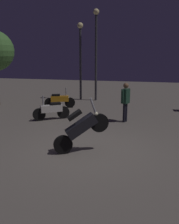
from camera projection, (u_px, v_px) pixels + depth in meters
name	position (u px, v px, depth m)	size (l,w,h in m)	color
ground_plane	(89.00, 150.00, 7.56)	(40.00, 40.00, 0.00)	#605951
motorcycle_black_foreground	(81.00, 128.00, 7.25)	(1.51, 0.88, 1.63)	black
motorcycle_orange_parked_left	(60.00, 100.00, 13.40)	(1.58, 0.70, 1.11)	black
motorcycle_white_parked_right	(51.00, 110.00, 11.00)	(1.39, 1.07, 1.11)	black
person_rider_beside	(125.00, 99.00, 10.51)	(0.36, 0.65, 1.69)	black
streetlamp_near	(96.00, 44.00, 14.99)	(0.36, 0.36, 5.47)	#38383D
streetlamp_far	(80.00, 51.00, 15.39)	(0.36, 0.36, 4.74)	#38383D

